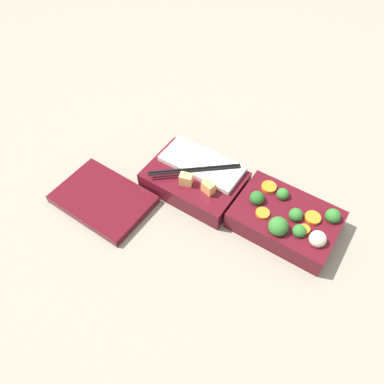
# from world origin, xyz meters

# --- Properties ---
(ground_plane) EXTENTS (3.00, 3.00, 0.00)m
(ground_plane) POSITION_xyz_m (0.00, 0.00, 0.00)
(ground_plane) COLOR gray
(bento_tray_vegetable) EXTENTS (0.21, 0.15, 0.08)m
(bento_tray_vegetable) POSITION_xyz_m (-0.11, 0.01, 0.03)
(bento_tray_vegetable) COLOR #510F19
(bento_tray_vegetable) RESTS_ON ground_plane
(bento_tray_rice) EXTENTS (0.21, 0.15, 0.07)m
(bento_tray_rice) POSITION_xyz_m (0.11, 0.01, 0.03)
(bento_tray_rice) COLOR #510F19
(bento_tray_rice) RESTS_ON ground_plane
(bento_lid) EXTENTS (0.21, 0.15, 0.02)m
(bento_lid) POSITION_xyz_m (0.26, 0.17, 0.01)
(bento_lid) COLOR #510F19
(bento_lid) RESTS_ON ground_plane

